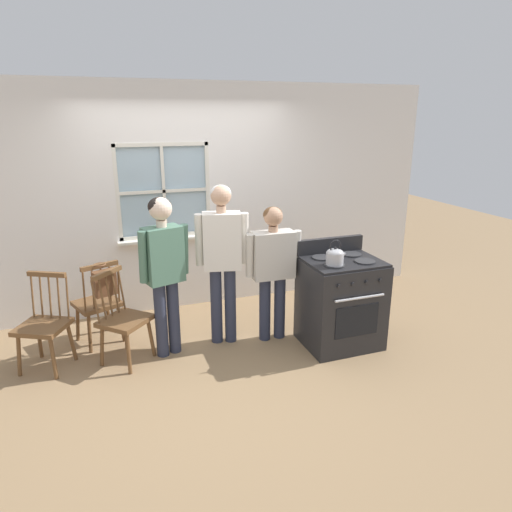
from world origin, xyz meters
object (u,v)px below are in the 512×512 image
object	(u,v)px
person_elderly_left	(164,262)
stove	(341,301)
chair_near_wall	(123,320)
chair_by_window	(98,304)
chair_center_cluster	(44,326)
handbag	(105,282)
person_teen_center	(222,250)
potted_plant	(160,234)
person_adult_right	(273,262)
kettle	(335,256)

from	to	relation	value
person_elderly_left	stove	size ratio (longest dim) A/B	1.48
chair_near_wall	chair_by_window	bearing A→B (deg)	68.59
chair_by_window	chair_center_cluster	size ratio (longest dim) A/B	1.00
chair_center_cluster	handbag	xyz separation A→B (m)	(0.58, 0.14, 0.31)
person_teen_center	potted_plant	bearing A→B (deg)	127.50
person_elderly_left	person_adult_right	bearing A→B (deg)	-19.34
chair_near_wall	person_elderly_left	world-z (taller)	person_elderly_left
person_adult_right	kettle	bearing A→B (deg)	-44.52
stove	person_adult_right	bearing A→B (deg)	151.18
chair_by_window	handbag	xyz separation A→B (m)	(0.09, -0.22, 0.31)
person_teen_center	stove	bearing A→B (deg)	-8.90
person_elderly_left	kettle	bearing A→B (deg)	-35.46
person_teen_center	handbag	bearing A→B (deg)	-177.35
kettle	person_teen_center	bearing A→B (deg)	148.87
person_elderly_left	handbag	world-z (taller)	person_elderly_left
chair_by_window	person_teen_center	size ratio (longest dim) A/B	0.55
chair_by_window	stove	world-z (taller)	stove
chair_by_window	kettle	distance (m)	2.49
chair_by_window	person_teen_center	distance (m)	1.43
person_teen_center	person_adult_right	distance (m)	0.54
person_elderly_left	stove	distance (m)	1.85
chair_by_window	person_adult_right	distance (m)	1.88
chair_near_wall	person_adult_right	world-z (taller)	person_adult_right
chair_by_window	person_elderly_left	world-z (taller)	person_elderly_left
kettle	handbag	world-z (taller)	kettle
stove	potted_plant	world-z (taller)	potted_plant
person_elderly_left	kettle	distance (m)	1.65
person_teen_center	person_adult_right	world-z (taller)	person_teen_center
person_elderly_left	potted_plant	bearing A→B (deg)	66.45
potted_plant	chair_by_window	bearing A→B (deg)	-141.60
chair_near_wall	person_adult_right	xyz separation A→B (m)	(1.53, -0.04, 0.44)
stove	kettle	xyz separation A→B (m)	(-0.17, -0.13, 0.55)
potted_plant	handbag	bearing A→B (deg)	-129.42
person_elderly_left	kettle	size ratio (longest dim) A/B	6.48
potted_plant	handbag	xyz separation A→B (m)	(-0.68, -0.82, -0.23)
person_elderly_left	person_adult_right	distance (m)	1.11
person_elderly_left	person_teen_center	size ratio (longest dim) A/B	0.96
potted_plant	chair_center_cluster	bearing A→B (deg)	-142.33
stove	kettle	world-z (taller)	kettle
person_elderly_left	chair_center_cluster	bearing A→B (deg)	156.48
kettle	person_elderly_left	bearing A→B (deg)	161.65
person_teen_center	kettle	size ratio (longest dim) A/B	6.78
chair_center_cluster	handbag	size ratio (longest dim) A/B	2.98
chair_near_wall	person_teen_center	xyz separation A→B (m)	(1.02, 0.07, 0.58)
kettle	handbag	size ratio (longest dim) A/B	0.80
stove	potted_plant	xyz separation A→B (m)	(-1.61, 1.48, 0.50)
chair_center_cluster	chair_near_wall	bearing A→B (deg)	17.53
chair_by_window	person_elderly_left	size ratio (longest dim) A/B	0.57
chair_by_window	kettle	xyz separation A→B (m)	(2.20, -1.01, 0.59)
chair_center_cluster	person_teen_center	size ratio (longest dim) A/B	0.55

